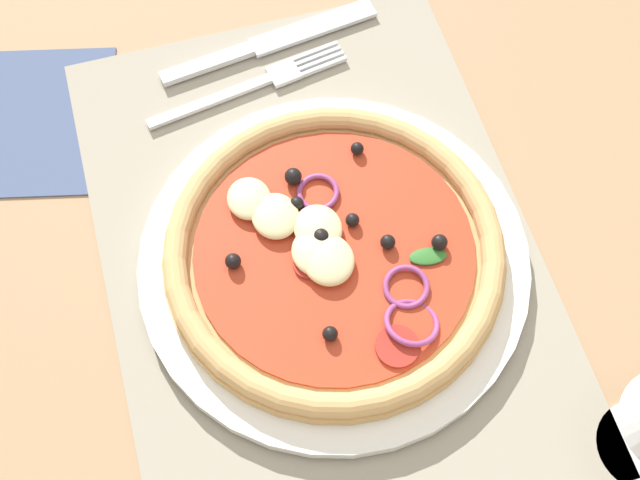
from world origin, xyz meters
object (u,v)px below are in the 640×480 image
Objects in this scene: plate at (334,261)px; fork at (258,83)px; knife at (272,42)px; pizza at (333,251)px; napkin at (30,120)px.

fork is (-18.12, -1.39, -0.36)cm from plate.
plate is at bearing -100.32° from knife.
pizza is 18.23cm from fork.
pizza is 1.28× the size of knife.
plate is 28.77cm from napkin.
plate is at bearing 48.09° from pizza.
fork is 1.21× the size of napkin.
pizza is at bearing -95.64° from fork.
napkin is at bearing -133.94° from plate.
knife is 1.35× the size of napkin.
fork reaches higher than napkin.
knife reaches higher than fork.
knife is (-3.95, 2.21, 0.03)cm from fork.
knife is 21.63cm from napkin.
plate is at bearing 46.06° from napkin.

